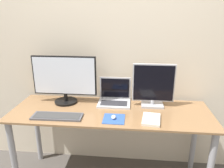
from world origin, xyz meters
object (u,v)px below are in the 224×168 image
Objects in this scene: laptop at (115,97)px; mouse at (114,117)px; monitor_left at (64,79)px; keyboard at (57,116)px; monitor_right at (153,86)px; book at (151,119)px.

laptop is 5.26× the size of mouse.
mouse is at bearing -86.12° from laptop.
monitor_left is 1.43× the size of keyboard.
monitor_right is at bearing 42.15° from mouse.
keyboard is (-0.83, -0.32, -0.19)m from monitor_right.
laptop is at bearing 38.66° from keyboard.
monitor_right is 0.36m from book.
monitor_right is 6.93× the size of mouse.
monitor_right is (0.85, 0.00, -0.04)m from monitor_left.
laptop is (-0.37, 0.05, -0.14)m from monitor_right.
laptop reaches higher than mouse.
book is at bearing 1.47° from keyboard.
keyboard is at bearing -86.31° from monitor_left.
laptop is at bearing 5.40° from monitor_left.
monitor_left is 1.51× the size of monitor_right.
mouse is at bearing 1.46° from keyboard.
mouse is 0.32m from book.
keyboard is 7.30× the size of mouse.
laptop is 0.49m from book.
laptop is 1.35× the size of book.
monitor_left reaches higher than keyboard.
book is (0.82, -0.30, -0.23)m from monitor_left.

